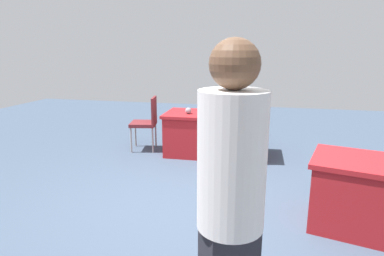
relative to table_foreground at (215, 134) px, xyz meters
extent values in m
plane|color=#3D4C60|center=(-0.03, 2.06, -0.36)|extent=(14.40, 14.40, 0.00)
cube|color=#AD1E23|center=(0.00, 0.00, 0.33)|extent=(1.73, 0.88, 0.05)
cube|color=#AD1E23|center=(0.00, 0.00, -0.03)|extent=(1.66, 0.85, 0.67)
cylinder|color=#9E9993|center=(1.45, 0.23, -0.14)|extent=(0.03, 0.03, 0.45)
cylinder|color=#9E9993|center=(1.52, -0.14, -0.14)|extent=(0.03, 0.03, 0.45)
cylinder|color=#9E9993|center=(1.08, 0.16, -0.14)|extent=(0.03, 0.03, 0.45)
cylinder|color=#9E9993|center=(1.15, -0.21, -0.14)|extent=(0.03, 0.03, 0.45)
cube|color=maroon|center=(1.30, 0.01, 0.12)|extent=(0.52, 0.52, 0.06)
cube|color=maroon|center=(1.10, -0.03, 0.37)|extent=(0.12, 0.42, 0.45)
cylinder|color=white|center=(-0.68, 3.82, 0.87)|extent=(0.47, 0.47, 0.70)
sphere|color=brown|center=(-0.68, 3.82, 1.34)|extent=(0.24, 0.24, 0.24)
cube|color=silver|center=(-0.08, 0.08, 0.37)|extent=(0.32, 0.23, 0.02)
cube|color=#B7B7BC|center=(-0.08, -0.06, 0.47)|extent=(0.32, 0.08, 0.19)
sphere|color=gray|center=(0.44, 0.13, 0.41)|extent=(0.11, 0.11, 0.11)
cube|color=red|center=(-0.45, -0.01, 0.36)|extent=(0.18, 0.07, 0.01)
camera|label=1|loc=(-0.82, 5.33, 1.40)|focal=30.33mm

